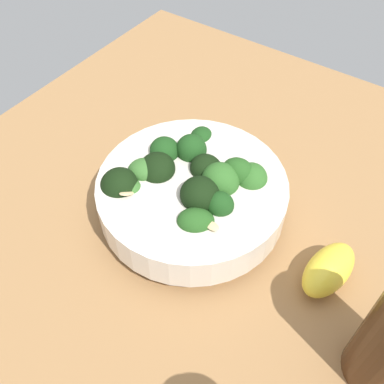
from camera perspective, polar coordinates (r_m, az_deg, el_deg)
ground_plane at (r=59.19cm, az=2.18°, el=0.14°), size 67.72×67.72×3.15cm
bowl_of_broccoli at (r=51.77cm, az=-0.11°, el=0.17°), size 22.22×22.22×9.29cm
lemon_wedge at (r=49.90cm, az=17.29°, el=-9.59°), size 8.37×5.37×4.26cm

